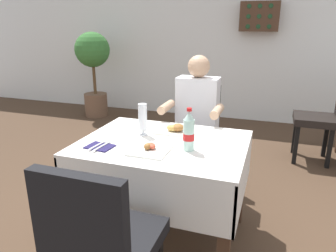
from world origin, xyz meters
TOP-DOWN VIEW (x-y plane):
  - ground_plane at (0.00, 0.00)m, footprint 11.00×11.00m
  - back_wall at (0.00, 3.49)m, footprint 11.00×0.12m
  - main_dining_table at (-0.13, 0.15)m, footprint 1.11×0.86m
  - chair_far_diner_seat at (-0.13, 0.97)m, footprint 0.44×0.50m
  - chair_near_camera_side at (-0.13, -0.68)m, footprint 0.44×0.50m
  - seated_diner_far at (-0.08, 0.86)m, footprint 0.50×0.46m
  - plate_near_camera at (-0.15, -0.04)m, footprint 0.23×0.23m
  - plate_far_diner at (-0.12, 0.36)m, footprint 0.24×0.24m
  - beer_glass_left at (-0.31, 0.23)m, footprint 0.07×0.07m
  - cola_bottle_primary at (0.08, 0.06)m, footprint 0.07×0.07m
  - napkin_cutlery_set at (-0.48, -0.08)m, footprint 0.18×0.19m
  - background_chair_left at (1.10, 2.00)m, footprint 0.50×0.44m
  - potted_plant_corner at (-2.32, 2.84)m, footprint 0.57×0.57m
  - wall_bottle_rack at (0.24, 3.33)m, footprint 0.56×0.21m

SIDE VIEW (x-z plane):
  - ground_plane at x=0.00m, z-range 0.00..0.00m
  - chair_far_diner_seat at x=-0.13m, z-range 0.07..1.04m
  - chair_near_camera_side at x=-0.13m, z-range 0.07..1.04m
  - background_chair_left at x=1.10m, z-range 0.07..1.04m
  - main_dining_table at x=-0.13m, z-range 0.20..0.95m
  - seated_diner_far at x=-0.08m, z-range 0.08..1.34m
  - napkin_cutlery_set at x=-0.48m, z-range 0.75..0.76m
  - plate_near_camera at x=-0.15m, z-range 0.74..0.79m
  - plate_far_diner at x=-0.12m, z-range 0.74..0.81m
  - beer_glass_left at x=-0.31m, z-range 0.75..0.98m
  - cola_bottle_primary at x=0.08m, z-range 0.73..1.01m
  - potted_plant_corner at x=-2.32m, z-range 0.19..1.59m
  - back_wall at x=0.00m, z-range 0.00..2.83m
  - wall_bottle_rack at x=0.24m, z-range 1.41..1.83m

